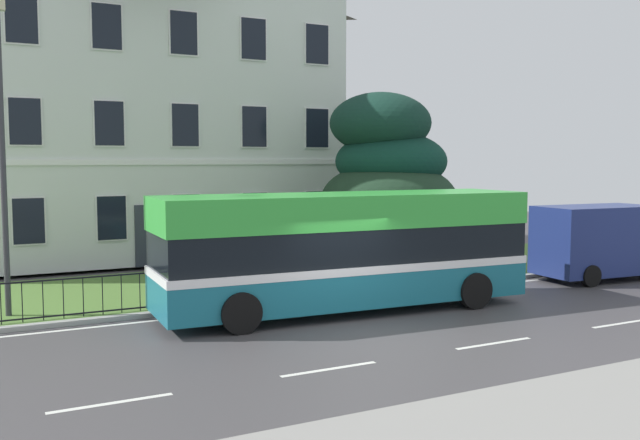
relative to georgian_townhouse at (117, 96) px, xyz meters
name	(u,v)px	position (x,y,z in m)	size (l,w,h in m)	color
ground_plane	(342,324)	(2.04, -15.49, -6.53)	(60.00, 56.00, 0.18)	#444143
georgian_townhouse	(117,96)	(0.00, 0.00, 0.00)	(16.29, 10.50, 12.73)	silver
iron_verge_railing	(218,284)	(0.00, -12.38, -5.90)	(16.00, 0.04, 0.97)	black
evergreen_tree	(385,193)	(7.68, -8.55, -3.80)	(5.39, 5.32, 6.30)	#423328
single_decker_bus	(345,249)	(2.82, -14.27, -4.91)	(9.93, 3.04, 3.05)	#19687C
white_panel_van	(601,242)	(12.60, -13.96, -5.28)	(4.98, 2.34, 2.42)	navy
street_lamp_post	(2,137)	(-5.04, -11.44, -2.06)	(0.36, 0.24, 7.67)	#333338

